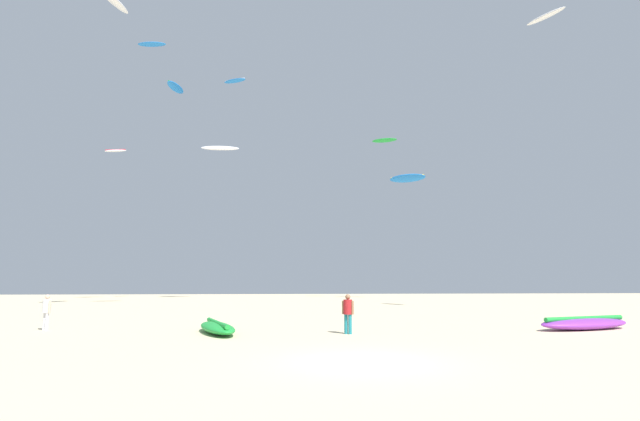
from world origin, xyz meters
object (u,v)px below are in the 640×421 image
at_px(kite_aloft_9, 220,148).
at_px(kite_aloft_4, 115,151).
at_px(kite_aloft_3, 176,87).
at_px(kite_aloft_8, 235,81).
at_px(person_foreground, 348,311).
at_px(kite_aloft_7, 384,140).
at_px(kite_grounded_near, 585,323).
at_px(kite_aloft_0, 546,16).
at_px(kite_aloft_6, 407,178).
at_px(person_midground, 47,309).
at_px(kite_grounded_mid, 217,327).
at_px(kite_aloft_1, 152,44).
at_px(kite_aloft_2, 113,0).

bearing_deg(kite_aloft_9, kite_aloft_4, -174.15).
bearing_deg(kite_aloft_3, kite_aloft_8, -9.54).
relative_size(person_foreground, kite_aloft_7, 0.55).
bearing_deg(kite_grounded_near, kite_aloft_0, 62.58).
bearing_deg(kite_aloft_6, person_foreground, -109.20).
distance_m(person_midground, kite_aloft_6, 41.74).
distance_m(kite_grounded_near, kite_grounded_mid, 17.02).
xyz_separation_m(kite_aloft_1, kite_aloft_2, (0.27, -11.58, -2.30)).
relative_size(kite_aloft_6, kite_aloft_9, 1.00).
bearing_deg(kite_aloft_0, person_foreground, -148.03).
height_order(person_foreground, kite_aloft_2, kite_aloft_2).
height_order(kite_aloft_1, kite_aloft_8, kite_aloft_1).
xyz_separation_m(kite_aloft_1, kite_aloft_6, (28.47, 6.34, -12.51)).
height_order(person_midground, kite_grounded_near, person_midground).
bearing_deg(person_foreground, kite_aloft_2, 80.62).
distance_m(kite_aloft_0, kite_aloft_1, 37.32).
height_order(kite_grounded_near, kite_aloft_0, kite_aloft_0).
xyz_separation_m(person_midground, kite_aloft_1, (-3.23, 24.17, 25.70)).
distance_m(kite_grounded_mid, kite_aloft_7, 39.81).
height_order(kite_aloft_6, kite_aloft_9, kite_aloft_9).
relative_size(kite_aloft_0, kite_aloft_2, 0.72).
bearing_deg(person_foreground, person_midground, 112.64).
height_order(kite_aloft_7, kite_aloft_8, kite_aloft_8).
bearing_deg(kite_aloft_2, kite_aloft_7, 35.00).
bearing_deg(kite_aloft_6, kite_aloft_8, -170.64).
height_order(kite_grounded_mid, kite_aloft_2, kite_aloft_2).
distance_m(kite_grounded_mid, kite_aloft_2, 30.13).
height_order(kite_grounded_mid, kite_aloft_1, kite_aloft_1).
distance_m(person_foreground, kite_aloft_6, 37.23).
xyz_separation_m(kite_aloft_6, kite_aloft_8, (-20.13, -3.32, 10.07)).
distance_m(person_foreground, kite_aloft_8, 38.59).
bearing_deg(person_foreground, kite_aloft_1, 65.07).
xyz_separation_m(kite_aloft_0, kite_aloft_1, (-33.02, 16.56, 5.31)).
relative_size(kite_aloft_6, kite_aloft_7, 1.41).
xyz_separation_m(kite_aloft_4, kite_aloft_7, (30.67, 1.29, 2.22)).
bearing_deg(kite_grounded_mid, kite_aloft_6, 61.98).
distance_m(kite_aloft_4, kite_aloft_8, 15.44).
xyz_separation_m(kite_aloft_3, kite_aloft_7, (24.19, 2.14, -5.02)).
relative_size(kite_aloft_4, kite_aloft_7, 0.86).
distance_m(person_foreground, kite_aloft_2, 32.42).
bearing_deg(person_foreground, kite_aloft_4, 67.15).
relative_size(kite_grounded_near, kite_aloft_3, 1.53).
distance_m(kite_grounded_near, kite_aloft_9, 42.14).
xyz_separation_m(kite_aloft_4, kite_aloft_6, (33.34, 1.33, -2.33)).
bearing_deg(kite_aloft_3, kite_aloft_0, -33.41).
distance_m(kite_aloft_8, kite_aloft_9, 7.79).
bearing_deg(kite_aloft_9, kite_aloft_1, -136.40).
xyz_separation_m(person_midground, kite_aloft_4, (-8.09, 29.19, 15.51)).
height_order(person_foreground, kite_aloft_3, kite_aloft_3).
xyz_separation_m(person_foreground, kite_aloft_7, (8.78, 32.85, 17.70)).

